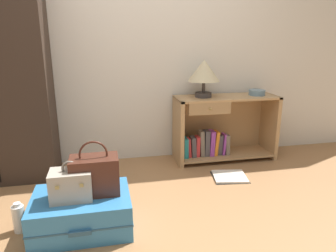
{
  "coord_description": "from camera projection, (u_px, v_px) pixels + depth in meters",
  "views": [
    {
      "loc": [
        -0.36,
        -1.84,
        1.31
      ],
      "look_at": [
        0.19,
        0.76,
        0.55
      ],
      "focal_mm": 33.49,
      "sensor_mm": 36.0,
      "label": 1
    }
  ],
  "objects": [
    {
      "name": "back_wall",
      "position": [
        135.0,
        38.0,
        3.22
      ],
      "size": [
        6.4,
        0.1,
        2.6
      ],
      "primitive_type": "cube",
      "color": "silver",
      "rests_on": "ground_plane"
    },
    {
      "name": "suitcase_large",
      "position": [
        82.0,
        212.0,
        2.19
      ],
      "size": [
        0.67,
        0.51,
        0.26
      ],
      "color": "teal",
      "rests_on": "ground_plane"
    },
    {
      "name": "bowl",
      "position": [
        257.0,
        93.0,
        3.37
      ],
      "size": [
        0.17,
        0.17,
        0.06
      ],
      "primitive_type": "cylinder",
      "color": "slate",
      "rests_on": "bookshelf"
    },
    {
      "name": "ground_plane",
      "position": [
        164.0,
        233.0,
        2.16
      ],
      "size": [
        9.0,
        9.0,
        0.0
      ],
      "primitive_type": "plane",
      "color": "#9E7047"
    },
    {
      "name": "train_case",
      "position": [
        71.0,
        185.0,
        2.09
      ],
      "size": [
        0.27,
        0.19,
        0.27
      ],
      "color": "#A89E8E",
      "rests_on": "suitcase_large"
    },
    {
      "name": "handbag",
      "position": [
        95.0,
        175.0,
        2.16
      ],
      "size": [
        0.33,
        0.2,
        0.38
      ],
      "color": "#472319",
      "rests_on": "suitcase_large"
    },
    {
      "name": "table_lamp",
      "position": [
        204.0,
        72.0,
        3.2
      ],
      "size": [
        0.33,
        0.33,
        0.38
      ],
      "color": "#3D3838",
      "rests_on": "bookshelf"
    },
    {
      "name": "open_book_on_floor",
      "position": [
        230.0,
        177.0,
        3.02
      ],
      "size": [
        0.36,
        0.33,
        0.02
      ],
      "color": "white",
      "rests_on": "ground_plane"
    },
    {
      "name": "bookshelf",
      "position": [
        220.0,
        129.0,
        3.42
      ],
      "size": [
        1.09,
        0.39,
        0.7
      ],
      "color": "tan",
      "rests_on": "ground_plane"
    },
    {
      "name": "bottle",
      "position": [
        19.0,
        218.0,
        2.16
      ],
      "size": [
        0.08,
        0.08,
        0.22
      ],
      "color": "white",
      "rests_on": "ground_plane"
    }
  ]
}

